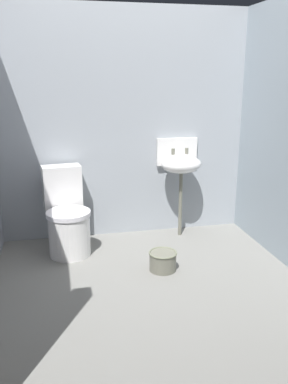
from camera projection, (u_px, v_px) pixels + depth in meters
ground_plane at (152, 293)px, 3.23m from camera, size 2.87×2.83×0.08m
wall_back at (124, 125)px, 4.09m from camera, size 2.87×0.10×2.24m
toilet_near_wall at (67, 219)px, 3.81m from camera, size 0.45×0.63×0.78m
sink at (181, 163)px, 4.10m from camera, size 0.42×0.35×0.99m
bucket at (163, 260)px, 3.49m from camera, size 0.24×0.24×0.17m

